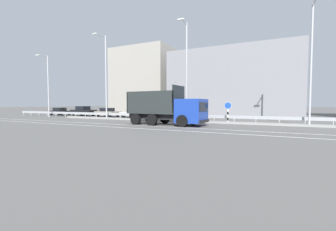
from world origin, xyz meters
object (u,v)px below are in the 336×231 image
Objects in this scene: dump_truck at (175,111)px; street_lamp_2 at (186,68)px; parked_car_0 at (60,111)px; parked_car_2 at (108,112)px; street_lamp_3 at (311,60)px; parked_car_3 at (134,113)px; street_lamp_0 at (48,83)px; street_lamp_1 at (105,74)px; median_road_sign at (228,112)px; parked_car_1 at (83,111)px.

street_lamp_2 is (-0.43, 3.89, 4.55)m from dump_truck.
parked_car_0 is at bearing -105.52° from dump_truck.
parked_car_2 is at bearing 88.12° from parked_car_0.
parked_car_3 is (-21.24, 3.99, -5.07)m from street_lamp_3.
parked_car_0 is (-2.65, 4.17, -4.47)m from street_lamp_0.
street_lamp_0 is 2.20× the size of parked_car_3.
street_lamp_1 is 6.81m from parked_car_3.
median_road_sign is 16.71m from street_lamp_1.
street_lamp_3 is 2.19× the size of parked_car_1.
parked_car_0 is 0.99× the size of parked_car_2.
parked_car_0 is at bearing -87.64° from parked_car_2.
street_lamp_2 reaches higher than parked_car_2.
parked_car_2 is (-14.89, 7.79, -0.58)m from dump_truck.
parked_car_3 is at bearing 157.01° from street_lamp_2.
street_lamp_0 reaches higher than parked_car_3.
median_road_sign reaches higher than parked_car_3.
dump_truck is 1.89× the size of parked_car_0.
parked_car_0 is 0.85× the size of parked_car_1.
street_lamp_3 is (11.10, 4.02, 4.45)m from dump_truck.
street_lamp_3 reaches higher than parked_car_3.
median_road_sign reaches higher than parked_car_0.
street_lamp_0 reaches higher than dump_truck.
street_lamp_2 is at bearing -179.35° from street_lamp_3.
street_lamp_3 is 32.27m from parked_car_1.
parked_car_2 is (5.61, -0.48, -0.10)m from parked_car_1.
street_lamp_3 is 26.75m from parked_car_2.
street_lamp_3 is 2.58× the size of parked_car_0.
parked_car_2 is 4.76m from parked_car_3.
parked_car_2 is (-14.46, 3.90, -5.13)m from street_lamp_2.
parked_car_0 is at bearing -84.65° from parked_car_1.
parked_car_1 is at bearing 167.68° from street_lamp_2.
dump_truck is 27.40m from parked_car_0.
street_lamp_3 is at bearing -96.63° from parked_car_3.
parked_car_0 is (-37.23, 4.21, -5.05)m from street_lamp_3.
street_lamp_1 reaches higher than street_lamp_3.
street_lamp_2 reaches higher than parked_car_0.
parked_car_2 is (-18.93, 3.67, -0.44)m from median_road_sign.
street_lamp_2 is 21.16m from parked_car_1.
street_lamp_2 is at bearing 80.76° from parked_car_0.
median_road_sign is at bearing 82.60° from parked_car_0.
street_lamp_0 is 11.54m from street_lamp_1.
parked_car_0 is at bearing 93.21° from parked_car_3.
street_lamp_0 is 1.95× the size of parked_car_1.
street_lamp_2 is at bearing -171.77° from dump_truck.
street_lamp_0 is at bearing -179.74° from street_lamp_1.
parked_car_0 is (-30.17, 4.10, -0.46)m from median_road_sign.
parked_car_2 is at bearing 169.04° from median_road_sign.
dump_truck is at bearing -18.93° from street_lamp_1.
street_lamp_1 is (11.51, 0.05, 0.79)m from street_lamp_0.
median_road_sign is 6.48m from street_lamp_2.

